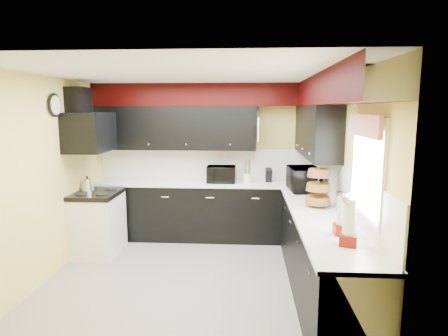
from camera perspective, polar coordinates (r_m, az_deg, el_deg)
name	(u,v)px	position (r m, az deg, el deg)	size (l,w,h in m)	color
ground	(193,278)	(4.92, -4.76, -16.36)	(3.60, 3.60, 0.00)	gray
wall_back	(207,160)	(6.29, -2.54, 1.18)	(3.60, 0.06, 2.50)	#E0C666
wall_right	(343,182)	(4.62, 17.73, -2.07)	(0.06, 3.60, 2.50)	#E0C666
wall_left	(47,179)	(5.11, -25.35, -1.48)	(0.06, 3.60, 2.50)	#E0C666
ceiling	(190,74)	(4.46, -5.19, 14.07)	(3.60, 3.60, 0.06)	white
cab_back	(206,211)	(6.16, -2.79, -6.60)	(3.60, 0.60, 0.90)	black
cab_right	(320,256)	(4.49, 14.37, -12.87)	(0.60, 3.00, 0.90)	black
counter_back	(206,183)	(6.05, -2.82, -2.30)	(3.62, 0.64, 0.04)	white
counter_right	(321,216)	(4.34, 14.61, -7.10)	(0.64, 3.02, 0.04)	white
splash_back	(207,164)	(6.29, -2.55, 0.63)	(3.60, 0.02, 0.50)	white
splash_right	(342,187)	(4.63, 17.57, -2.80)	(0.02, 3.60, 0.50)	white
upper_back	(175,128)	(6.14, -7.42, 6.08)	(2.60, 0.35, 0.70)	black
upper_right	(316,131)	(5.39, 13.88, 5.51)	(0.35, 1.80, 0.70)	black
soffit_back	(206,95)	(6.06, -2.80, 11.08)	(3.60, 0.36, 0.35)	black
soffit_right	(336,88)	(4.33, 16.64, 11.59)	(0.36, 3.24, 0.35)	black
stove	(98,225)	(5.83, -18.62, -8.18)	(0.60, 0.75, 0.86)	white
cooktop	(97,194)	(5.71, -18.85, -3.76)	(0.62, 0.77, 0.06)	black
hood	(90,132)	(5.61, -19.78, 5.17)	(0.50, 0.78, 0.55)	black
hood_duct	(79,102)	(5.66, -21.23, 9.38)	(0.24, 0.40, 0.40)	black
window	(368,169)	(3.71, 21.07, -0.15)	(0.03, 0.86, 0.96)	white
valance	(364,126)	(3.66, 20.60, 6.06)	(0.04, 0.88, 0.20)	red
pan_top	(257,116)	(5.95, 5.10, 7.96)	(0.03, 0.22, 0.40)	black
pan_mid	(257,132)	(5.83, 5.10, 5.48)	(0.03, 0.28, 0.46)	black
pan_low	(257,133)	(6.09, 5.04, 5.35)	(0.03, 0.24, 0.42)	black
cut_board	(258,129)	(5.70, 5.24, 5.91)	(0.03, 0.26, 0.35)	white
baskets	(318,187)	(4.62, 14.17, -2.80)	(0.27, 0.27, 0.50)	brown
clock	(55,105)	(5.25, -24.40, 8.72)	(0.03, 0.30, 0.30)	black
deco_plate	(354,94)	(4.20, 19.15, 10.54)	(0.03, 0.24, 0.24)	white
toaster_oven	(221,174)	(5.98, -0.43, -0.96)	(0.45, 0.37, 0.26)	black
microwave	(304,179)	(5.49, 12.09, -1.65)	(0.60, 0.41, 0.33)	black
utensil_crock	(247,178)	(5.96, 3.56, -1.58)	(0.13, 0.13, 0.14)	white
knife_block	(269,175)	(6.05, 6.81, -1.12)	(0.10, 0.14, 0.22)	black
kettle	(87,184)	(5.87, -20.09, -2.37)	(0.18, 0.18, 0.17)	#B4B4BA
dispenser_a	(342,215)	(3.66, 17.57, -6.91)	(0.14, 0.14, 0.37)	#750901
dispenser_b	(349,224)	(3.39, 18.55, -8.04)	(0.14, 0.14, 0.39)	maroon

